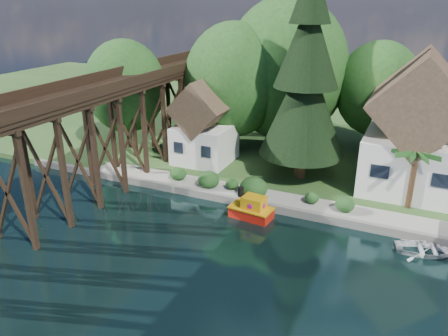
{
  "coord_description": "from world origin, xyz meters",
  "views": [
    {
      "loc": [
        6.72,
        -20.3,
        15.26
      ],
      "look_at": [
        -5.17,
        6.0,
        3.78
      ],
      "focal_mm": 35.0,
      "sensor_mm": 36.0,
      "label": 1
    }
  ],
  "objects_px": {
    "house_left": "(417,133)",
    "conifer": "(306,79)",
    "trestle_bridge": "(93,132)",
    "tugboat": "(252,209)",
    "boat_white_a": "(426,248)",
    "shed": "(205,127)",
    "palm_tree": "(417,155)"
  },
  "relations": [
    {
      "from": "house_left",
      "to": "conifer",
      "type": "height_order",
      "value": "conifer"
    },
    {
      "from": "trestle_bridge",
      "to": "conifer",
      "type": "bearing_deg",
      "value": 32.81
    },
    {
      "from": "house_left",
      "to": "tugboat",
      "type": "relative_size",
      "value": 3.34
    },
    {
      "from": "trestle_bridge",
      "to": "conifer",
      "type": "height_order",
      "value": "conifer"
    },
    {
      "from": "trestle_bridge",
      "to": "boat_white_a",
      "type": "height_order",
      "value": "trestle_bridge"
    },
    {
      "from": "shed",
      "to": "palm_tree",
      "type": "xyz_separation_m",
      "value": [
        18.2,
        -2.57,
        0.83
      ]
    },
    {
      "from": "house_left",
      "to": "tugboat",
      "type": "xyz_separation_m",
      "value": [
        -10.17,
        -9.49,
        -4.46
      ]
    },
    {
      "from": "palm_tree",
      "to": "tugboat",
      "type": "height_order",
      "value": "palm_tree"
    },
    {
      "from": "tugboat",
      "to": "trestle_bridge",
      "type": "bearing_deg",
      "value": -174.04
    },
    {
      "from": "shed",
      "to": "house_left",
      "type": "bearing_deg",
      "value": 4.77
    },
    {
      "from": "conifer",
      "to": "tugboat",
      "type": "bearing_deg",
      "value": -100.2
    },
    {
      "from": "palm_tree",
      "to": "boat_white_a",
      "type": "distance_m",
      "value": 6.99
    },
    {
      "from": "palm_tree",
      "to": "boat_white_a",
      "type": "height_order",
      "value": "palm_tree"
    },
    {
      "from": "shed",
      "to": "boat_white_a",
      "type": "xyz_separation_m",
      "value": [
        19.57,
        -7.94,
        -3.45
      ]
    },
    {
      "from": "tugboat",
      "to": "conifer",
      "type": "bearing_deg",
      "value": 79.8
    },
    {
      "from": "conifer",
      "to": "boat_white_a",
      "type": "xyz_separation_m",
      "value": [
        10.33,
        -7.79,
        -8.59
      ]
    },
    {
      "from": "tugboat",
      "to": "boat_white_a",
      "type": "distance_m",
      "value": 11.74
    },
    {
      "from": "conifer",
      "to": "shed",
      "type": "bearing_deg",
      "value": 179.11
    },
    {
      "from": "tugboat",
      "to": "palm_tree",
      "type": "bearing_deg",
      "value": 27.58
    },
    {
      "from": "palm_tree",
      "to": "boat_white_a",
      "type": "bearing_deg",
      "value": -75.62
    },
    {
      "from": "trestle_bridge",
      "to": "palm_tree",
      "type": "distance_m",
      "value": 24.17
    },
    {
      "from": "trestle_bridge",
      "to": "tugboat",
      "type": "xyz_separation_m",
      "value": [
        12.83,
        1.34,
        -4.67
      ]
    },
    {
      "from": "trestle_bridge",
      "to": "boat_white_a",
      "type": "distance_m",
      "value": 25.11
    },
    {
      "from": "house_left",
      "to": "palm_tree",
      "type": "xyz_separation_m",
      "value": [
        0.2,
        -4.07,
        -0.49
      ]
    },
    {
      "from": "trestle_bridge",
      "to": "conifer",
      "type": "xyz_separation_m",
      "value": [
        14.24,
        9.18,
        3.62
      ]
    },
    {
      "from": "trestle_bridge",
      "to": "boat_white_a",
      "type": "bearing_deg",
      "value": 3.24
    },
    {
      "from": "house_left",
      "to": "palm_tree",
      "type": "bearing_deg",
      "value": -87.22
    },
    {
      "from": "boat_white_a",
      "to": "trestle_bridge",
      "type": "bearing_deg",
      "value": 81.39
    },
    {
      "from": "shed",
      "to": "conifer",
      "type": "distance_m",
      "value": 10.58
    },
    {
      "from": "trestle_bridge",
      "to": "palm_tree",
      "type": "relative_size",
      "value": 9.29
    },
    {
      "from": "shed",
      "to": "boat_white_a",
      "type": "height_order",
      "value": "shed"
    },
    {
      "from": "house_left",
      "to": "shed",
      "type": "distance_m",
      "value": 18.11
    }
  ]
}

